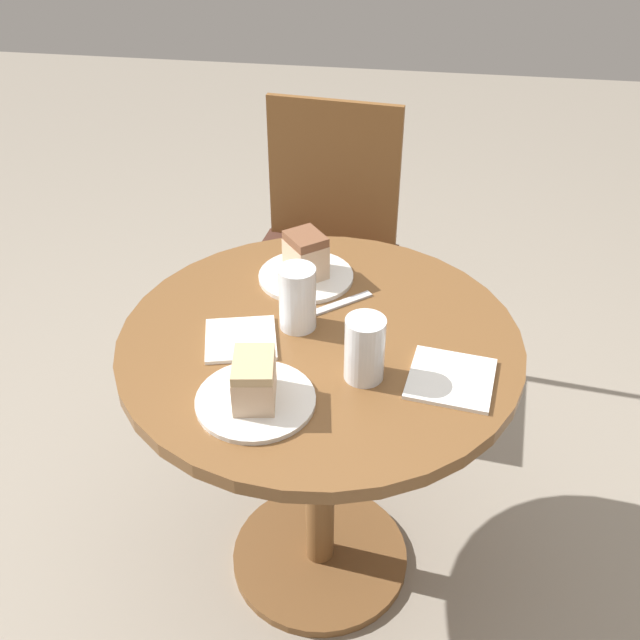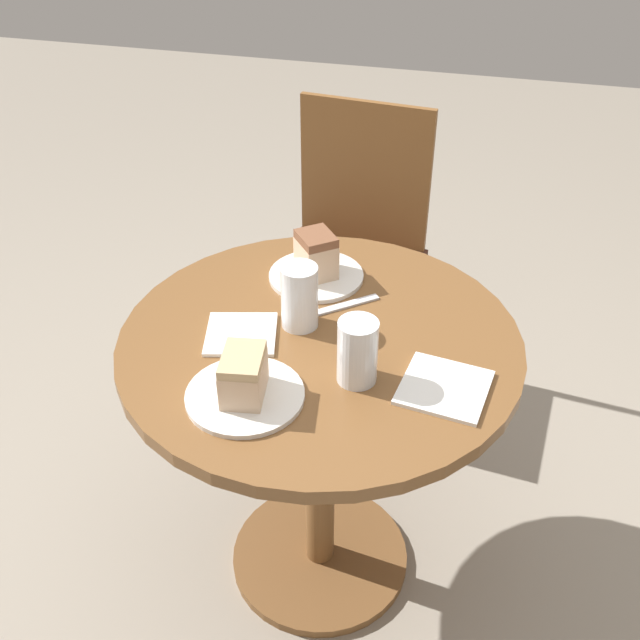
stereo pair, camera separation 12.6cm
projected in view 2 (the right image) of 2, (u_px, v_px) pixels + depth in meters
The scene contains 12 objects.
ground_plane at pixel (320, 558), 1.92m from camera, with size 8.00×8.00×0.00m, color gray.
table at pixel (320, 401), 1.60m from camera, with size 0.81×0.81×0.72m.
chair at pixel (349, 252), 2.26m from camera, with size 0.47×0.47×0.88m.
plate_near at pixel (316, 276), 1.67m from camera, with size 0.21×0.21×0.01m.
plate_far at pixel (245, 395), 1.35m from camera, with size 0.22×0.22×0.01m.
cake_slice_near at pixel (316, 255), 1.64m from camera, with size 0.11×0.11×0.10m.
cake_slice_far at pixel (243, 375), 1.32m from camera, with size 0.09×0.11×0.09m.
glass_lemonade at pixel (357, 355), 1.36m from camera, with size 0.07×0.07×0.13m.
glass_water at pixel (300, 299), 1.49m from camera, with size 0.08×0.08×0.14m.
napkin_stack at pixel (444, 387), 1.37m from camera, with size 0.17×0.17×0.01m.
fork at pixel (346, 305), 1.58m from camera, with size 0.13×0.11×0.00m.
napkin_side at pixel (241, 334), 1.50m from camera, with size 0.17×0.17×0.01m.
Camera 2 is at (0.30, -1.16, 1.62)m, focal length 42.00 mm.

